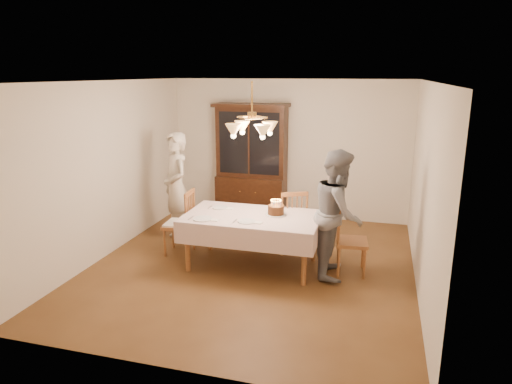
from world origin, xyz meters
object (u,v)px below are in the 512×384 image
(dining_table, at_px, (252,221))
(chair_far_side, at_px, (291,224))
(china_hutch, at_px, (252,164))
(birthday_cake, at_px, (276,210))
(elderly_woman, at_px, (177,187))

(dining_table, bearing_deg, chair_far_side, 57.94)
(dining_table, relative_size, china_hutch, 0.88)
(dining_table, relative_size, birthday_cake, 6.33)
(elderly_woman, height_order, birthday_cake, elderly_woman)
(elderly_woman, bearing_deg, china_hutch, 107.54)
(chair_far_side, xyz_separation_m, birthday_cake, (-0.12, -0.57, 0.38))
(china_hutch, height_order, chair_far_side, china_hutch)
(elderly_woman, xyz_separation_m, birthday_cake, (1.81, -0.61, -0.07))
(elderly_woman, bearing_deg, dining_table, 20.41)
(china_hutch, distance_m, birthday_cake, 2.36)
(birthday_cake, bearing_deg, china_hutch, 114.40)
(dining_table, distance_m, birthday_cake, 0.36)
(dining_table, relative_size, chair_far_side, 1.90)
(chair_far_side, distance_m, birthday_cake, 0.70)
(china_hutch, bearing_deg, birthday_cake, -65.60)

